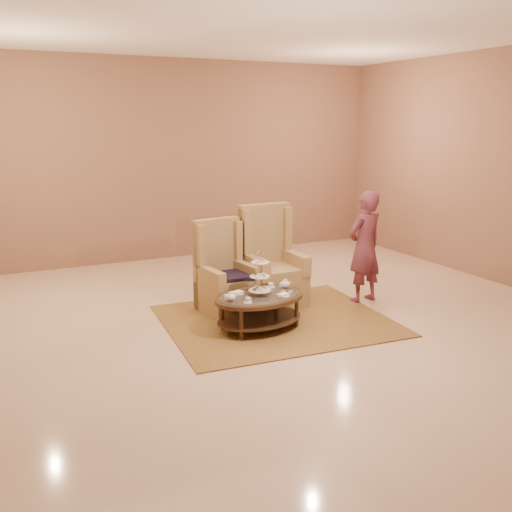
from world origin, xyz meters
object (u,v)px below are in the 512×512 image
armchair_right (271,271)px  tea_table (260,301)px  person (365,247)px  armchair_left (224,281)px

armchair_right → tea_table: bearing=-124.7°
armchair_right → person: bearing=-23.7°
person → tea_table: bearing=1.1°
armchair_left → armchair_right: 0.70m
armchair_left → armchair_right: armchair_right is taller
tea_table → person: bearing=2.8°
tea_table → armchair_right: bearing=47.1°
tea_table → person: 1.85m
tea_table → person: person is taller
tea_table → person: (1.77, 0.36, 0.42)m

